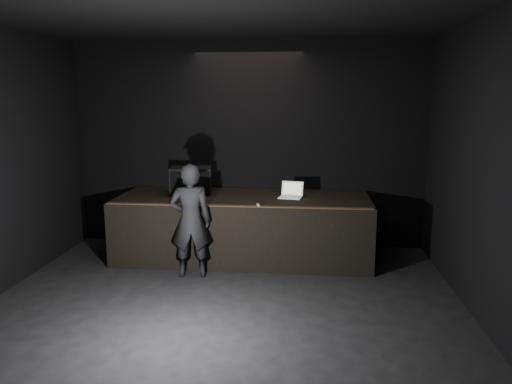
{
  "coord_description": "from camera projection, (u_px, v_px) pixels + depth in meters",
  "views": [
    {
      "loc": [
        0.99,
        -5.01,
        2.57
      ],
      "look_at": [
        0.25,
        2.3,
        1.16
      ],
      "focal_mm": 35.0,
      "sensor_mm": 36.0,
      "label": 1
    }
  ],
  "objects": [
    {
      "name": "stage_monitor",
      "position": [
        191.0,
        181.0,
        8.14
      ],
      "size": [
        0.72,
        0.58,
        0.44
      ],
      "rotation": [
        0.0,
        0.0,
        0.15
      ],
      "color": "black",
      "rests_on": "stage_riser"
    },
    {
      "name": "ground",
      "position": [
        213.0,
        335.0,
        5.47
      ],
      "size": [
        7.0,
        7.0,
        0.0
      ],
      "primitive_type": "plane",
      "color": "black",
      "rests_on": "ground"
    },
    {
      "name": "laptop",
      "position": [
        291.0,
        193.0,
        7.91
      ],
      "size": [
        0.4,
        0.37,
        0.24
      ],
      "rotation": [
        0.0,
        0.0,
        -0.18
      ],
      "color": "white",
      "rests_on": "stage_riser"
    },
    {
      "name": "plastic_cup",
      "position": [
        302.0,
        192.0,
        8.08
      ],
      "size": [
        0.09,
        0.09,
        0.11
      ],
      "primitive_type": "cylinder",
      "color": "white",
      "rests_on": "stage_riser"
    },
    {
      "name": "cable",
      "position": [
        213.0,
        189.0,
        8.55
      ],
      "size": [
        0.93,
        0.22,
        0.02
      ],
      "primitive_type": "cylinder",
      "rotation": [
        0.0,
        1.57,
        0.22
      ],
      "color": "black",
      "rests_on": "stage_riser"
    },
    {
      "name": "room_walls",
      "position": [
        209.0,
        151.0,
        5.09
      ],
      "size": [
        6.1,
        7.1,
        3.52
      ],
      "color": "black",
      "rests_on": "ground"
    },
    {
      "name": "stage_riser",
      "position": [
        243.0,
        227.0,
        8.05
      ],
      "size": [
        4.0,
        1.5,
        1.0
      ],
      "primitive_type": "cube",
      "color": "black",
      "rests_on": "ground"
    },
    {
      "name": "person",
      "position": [
        190.0,
        221.0,
        7.12
      ],
      "size": [
        0.66,
        0.49,
        1.65
      ],
      "primitive_type": "imported",
      "rotation": [
        0.0,
        0.0,
        3.31
      ],
      "color": "black",
      "rests_on": "ground"
    },
    {
      "name": "wii_remote",
      "position": [
        258.0,
        205.0,
        7.28
      ],
      "size": [
        0.06,
        0.14,
        0.03
      ],
      "primitive_type": "cube",
      "rotation": [
        0.0,
        0.0,
        0.21
      ],
      "color": "silver",
      "rests_on": "stage_riser"
    },
    {
      "name": "beer_can",
      "position": [
        202.0,
        192.0,
        7.94
      ],
      "size": [
        0.07,
        0.07,
        0.17
      ],
      "color": "silver",
      "rests_on": "stage_riser"
    },
    {
      "name": "riser_lip",
      "position": [
        237.0,
        206.0,
        7.26
      ],
      "size": [
        3.92,
        0.1,
        0.01
      ],
      "primitive_type": "cube",
      "color": "brown",
      "rests_on": "stage_riser"
    }
  ]
}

